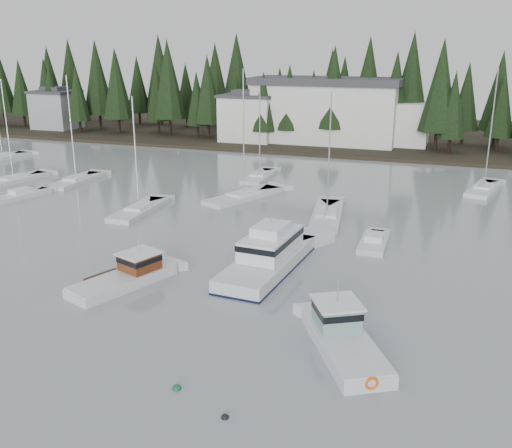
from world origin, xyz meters
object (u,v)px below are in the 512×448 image
(sailboat_1, at_px, (327,217))
(sailboat_9, at_px, (3,158))
(harbor_inn, at_px, (338,111))
(runabout_1, at_px, (374,244))
(house_west, at_px, (248,117))
(cabin_cruiser_center, at_px, (269,258))
(lobster_boat_brown, at_px, (126,278))
(sailboat_6, at_px, (244,198))
(sailboat_7, at_px, (76,182))
(sailboat_4, at_px, (139,211))
(lobster_boat_teal, at_px, (343,340))
(sailboat_0, at_px, (484,190))
(sailboat_5, at_px, (14,181))
(sailboat_3, at_px, (260,178))
(runabout_0, at_px, (21,196))
(house_far_west, at_px, (56,109))

(sailboat_1, height_order, sailboat_9, sailboat_1)
(harbor_inn, xyz_separation_m, runabout_1, (13.82, -50.48, -5.64))
(house_west, height_order, cabin_cruiser_center, house_west)
(lobster_boat_brown, bearing_deg, cabin_cruiser_center, -34.13)
(cabin_cruiser_center, relative_size, sailboat_6, 0.85)
(sailboat_7, bearing_deg, sailboat_4, -124.56)
(house_west, bearing_deg, lobster_boat_teal, -65.51)
(sailboat_0, bearing_deg, sailboat_5, 118.31)
(sailboat_3, bearing_deg, runabout_0, 127.34)
(sailboat_9, xyz_separation_m, runabout_1, (59.24, -21.09, 0.07))
(sailboat_3, relative_size, sailboat_9, 1.04)
(house_west, height_order, sailboat_3, sailboat_3)
(house_far_west, bearing_deg, sailboat_7, -49.64)
(sailboat_7, xyz_separation_m, sailboat_9, (-20.43, 9.67, -0.01))
(lobster_boat_teal, xyz_separation_m, sailboat_3, (-18.76, 39.65, -0.47))
(lobster_boat_brown, distance_m, sailboat_1, 23.31)
(cabin_cruiser_center, xyz_separation_m, sailboat_7, (-31.96, 19.45, -0.71))
(harbor_inn, distance_m, cabin_cruiser_center, 59.13)
(harbor_inn, bearing_deg, lobster_boat_brown, -91.54)
(sailboat_0, relative_size, runabout_1, 2.44)
(house_far_west, distance_m, harbor_inn, 57.07)
(sailboat_4, bearing_deg, house_west, 2.71)
(lobster_boat_teal, distance_m, sailboat_9, 71.92)
(sailboat_5, bearing_deg, runabout_1, -91.21)
(harbor_inn, relative_size, sailboat_0, 2.01)
(harbor_inn, distance_m, runabout_0, 54.52)
(sailboat_3, relative_size, sailboat_7, 0.90)
(sailboat_7, distance_m, sailboat_9, 22.60)
(lobster_boat_brown, bearing_deg, sailboat_7, 62.03)
(sailboat_5, relative_size, runabout_0, 1.85)
(house_far_west, xyz_separation_m, runabout_0, (30.78, -46.11, -4.27))
(runabout_0, distance_m, runabout_1, 40.20)
(harbor_inn, xyz_separation_m, sailboat_3, (-4.00, -29.12, -5.71))
(house_far_west, bearing_deg, lobster_boat_teal, -43.20)
(house_far_west, relative_size, lobster_boat_teal, 1.00)
(harbor_inn, relative_size, sailboat_1, 2.30)
(house_far_west, height_order, sailboat_4, sailboat_4)
(lobster_boat_brown, height_order, sailboat_3, sailboat_3)
(sailboat_0, relative_size, runabout_0, 2.06)
(lobster_boat_brown, height_order, lobster_boat_teal, lobster_boat_teal)
(sailboat_1, xyz_separation_m, runabout_0, (-34.45, -3.72, 0.07))
(sailboat_3, xyz_separation_m, sailboat_4, (-6.57, -19.05, -0.00))
(sailboat_0, bearing_deg, harbor_inn, 54.63)
(house_west, bearing_deg, runabout_1, -58.52)
(cabin_cruiser_center, distance_m, sailboat_9, 59.95)
(runabout_1, bearing_deg, house_west, 30.02)
(sailboat_9, bearing_deg, sailboat_1, -95.63)
(house_far_west, distance_m, cabin_cruiser_center, 85.90)
(cabin_cruiser_center, height_order, sailboat_9, sailboat_9)
(house_west, xyz_separation_m, harbor_inn, (15.04, 3.34, 1.12))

